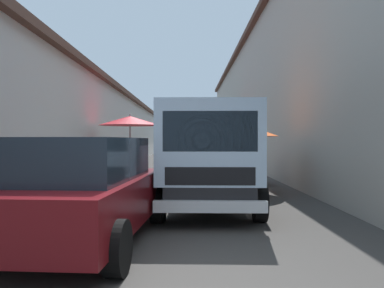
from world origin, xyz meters
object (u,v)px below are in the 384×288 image
Objects in this scene: fruit_stall_far_left at (230,134)px; hatchback_car at (80,189)px; fruit_stall_mid_lane at (225,136)px; delivery_truck at (209,160)px; fruit_stall_near_left at (130,130)px; parked_scooter at (260,170)px; vendor_by_crates at (165,150)px.

hatchback_car is (-5.23, 2.60, -0.85)m from fruit_stall_far_left.
delivery_truck is (-13.68, 1.56, -0.62)m from fruit_stall_mid_lane.
parked_scooter is at bearing -115.09° from fruit_stall_near_left.
delivery_truck is 13.83m from vendor_by_crates.
fruit_stall_near_left is 6.38m from vendor_by_crates.
fruit_stall_far_left is 1.11× the size of fruit_stall_mid_lane.
fruit_stall_far_left is 2.76m from parked_scooter.
fruit_stall_near_left is 1.43× the size of parked_scooter.
hatchback_car is at bearing 152.77° from parked_scooter.
vendor_by_crates is (6.25, -0.95, -0.89)m from fruit_stall_near_left.
fruit_stall_far_left is 1.57× the size of parked_scooter.
fruit_stall_near_left reaches higher than hatchback_car.
fruit_stall_near_left reaches higher than fruit_stall_far_left.
fruit_stall_near_left is 1.01× the size of fruit_stall_mid_lane.
fruit_stall_far_left is at bearing 175.50° from fruit_stall_mid_lane.
vendor_by_crates is (10.60, 2.43, -0.69)m from fruit_stall_far_left.
parked_scooter is (-2.16, -4.61, -1.35)m from fruit_stall_near_left.
fruit_stall_near_left reaches higher than vendor_by_crates.
fruit_stall_far_left is 10.90m from vendor_by_crates.
parked_scooter is at bearing -20.11° from delivery_truck.
delivery_truck is 5.70m from parked_scooter.
fruit_stall_mid_lane is at bearing 2.68° from parked_scooter.
fruit_stall_near_left is at bearing 64.91° from parked_scooter.
delivery_truck is (-7.48, -2.66, -0.76)m from fruit_stall_near_left.
fruit_stall_mid_lane is 1.52× the size of vendor_by_crates.
fruit_stall_far_left is 0.66× the size of hatchback_car.
fruit_stall_mid_lane is at bearing -90.76° from vendor_by_crates.
hatchback_car is 2.55× the size of vendor_by_crates.
parked_scooter is at bearing -27.23° from hatchback_car.
fruit_stall_far_left is 3.25m from delivery_truck.
delivery_truck reaches higher than parked_scooter.
fruit_stall_mid_lane is at bearing -34.20° from fruit_stall_near_left.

